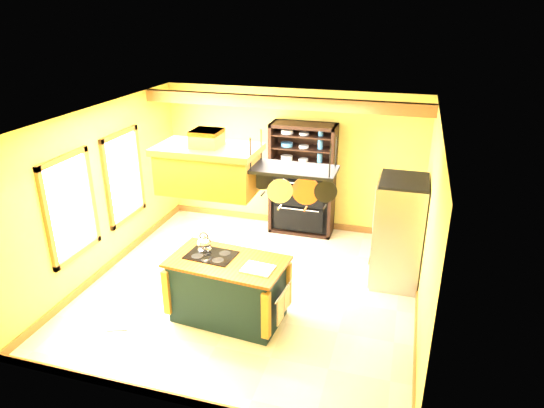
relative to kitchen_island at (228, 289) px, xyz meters
The scene contains 15 objects.
floor 0.95m from the kitchen_island, 85.52° to the left, with size 5.00×5.00×0.00m, color beige.
ceiling 2.38m from the kitchen_island, 85.52° to the left, with size 5.00×5.00×0.00m, color white.
wall_back 3.44m from the kitchen_island, 88.88° to the left, with size 5.00×0.02×2.70m, color #D3C34D.
wall_front 1.89m from the kitchen_island, 87.78° to the right, with size 5.00×0.02×2.70m, color #D3C34D.
wall_left 2.72m from the kitchen_island, 161.25° to the left, with size 0.02×5.00×2.70m, color #D3C34D.
wall_right 2.83m from the kitchen_island, 17.86° to the left, with size 0.02×5.00×2.70m, color #D3C34D.
ceiling_beam 3.30m from the kitchen_island, 88.53° to the left, with size 5.00×0.15×0.20m, color olive.
window_near 2.57m from the kitchen_island, behind, with size 0.06×1.06×1.56m.
window_far 2.94m from the kitchen_island, 149.28° to the left, with size 0.06×1.06×1.56m.
kitchen_island is the anchor object (origin of this frame).
range_hood 1.77m from the kitchen_island, behind, with size 1.29×0.73×0.80m.
pot_rack 1.96m from the kitchen_island, ahead, with size 1.10×0.52×0.88m.
refrigerator 2.77m from the kitchen_island, 37.53° to the left, with size 0.73×0.86×1.69m.
hutch 3.14m from the kitchen_island, 83.71° to the left, with size 1.20×0.55×2.13m.
floor_register 1.60m from the kitchen_island, 153.90° to the right, with size 0.28×0.12×0.01m, color black.
Camera 1 is at (2.13, -6.17, 4.13)m, focal length 32.00 mm.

